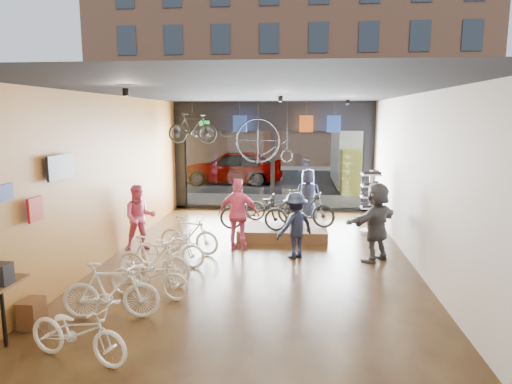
# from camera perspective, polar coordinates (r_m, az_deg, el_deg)

# --- Properties ---
(ground_plane) EXTENTS (7.00, 12.00, 0.04)m
(ground_plane) POSITION_cam_1_polar(r_m,az_deg,el_deg) (10.64, 0.17, -8.75)
(ground_plane) COLOR black
(ground_plane) RESTS_ON ground
(ceiling) EXTENTS (7.00, 12.00, 0.04)m
(ceiling) POSITION_cam_1_polar(r_m,az_deg,el_deg) (10.12, 0.18, 12.37)
(ceiling) COLOR black
(ceiling) RESTS_ON ground
(wall_left) EXTENTS (0.04, 12.00, 3.80)m
(wall_left) POSITION_cam_1_polar(r_m,az_deg,el_deg) (11.09, -18.26, 1.70)
(wall_left) COLOR #9D6422
(wall_left) RESTS_ON ground
(wall_right) EXTENTS (0.04, 12.00, 3.80)m
(wall_right) POSITION_cam_1_polar(r_m,az_deg,el_deg) (10.49, 19.70, 1.20)
(wall_right) COLOR beige
(wall_right) RESTS_ON ground
(wall_back) EXTENTS (7.00, 0.04, 3.80)m
(wall_back) POSITION_cam_1_polar(r_m,az_deg,el_deg) (4.38, -7.05, -9.44)
(wall_back) COLOR beige
(wall_back) RESTS_ON ground
(storefront) EXTENTS (7.00, 0.26, 3.80)m
(storefront) POSITION_cam_1_polar(r_m,az_deg,el_deg) (16.15, 2.11, 4.48)
(storefront) COLOR black
(storefront) RESTS_ON ground
(exit_sign) EXTENTS (0.35, 0.06, 0.18)m
(exit_sign) POSITION_cam_1_polar(r_m,az_deg,el_deg) (16.29, -6.45, 8.53)
(exit_sign) COLOR #198C26
(exit_sign) RESTS_ON storefront
(street_road) EXTENTS (30.00, 18.00, 0.02)m
(street_road) POSITION_cam_1_polar(r_m,az_deg,el_deg) (25.30, 3.25, 1.96)
(street_road) COLOR black
(street_road) RESTS_ON ground
(sidewalk_near) EXTENTS (30.00, 2.40, 0.12)m
(sidewalk_near) POSITION_cam_1_polar(r_m,az_deg,el_deg) (17.59, 2.29, -1.15)
(sidewalk_near) COLOR slate
(sidewalk_near) RESTS_ON ground
(sidewalk_far) EXTENTS (30.00, 2.00, 0.12)m
(sidewalk_far) POSITION_cam_1_polar(r_m,az_deg,el_deg) (29.26, 3.54, 3.12)
(sidewalk_far) COLOR slate
(sidewalk_far) RESTS_ON ground
(opposite_building) EXTENTS (26.00, 5.00, 14.00)m
(opposite_building) POSITION_cam_1_polar(r_m,az_deg,el_deg) (31.79, 3.83, 16.16)
(opposite_building) COLOR brown
(opposite_building) RESTS_ON ground
(street_car) EXTENTS (4.87, 1.96, 1.66)m
(street_car) POSITION_cam_1_polar(r_m,az_deg,el_deg) (22.44, -2.92, 3.15)
(street_car) COLOR gray
(street_car) RESTS_ON street_road
(box_truck) EXTENTS (2.37, 7.12, 2.80)m
(box_truck) POSITION_cam_1_polar(r_m,az_deg,el_deg) (21.35, 13.17, 4.13)
(box_truck) COLOR silver
(box_truck) RESTS_ON street_road
(floor_bike_0) EXTENTS (1.69, 0.96, 0.84)m
(floor_bike_0) POSITION_cam_1_polar(r_m,az_deg,el_deg) (6.92, -21.37, -15.94)
(floor_bike_0) COLOR silver
(floor_bike_0) RESTS_ON ground_plane
(floor_bike_1) EXTENTS (1.65, 0.64, 0.96)m
(floor_bike_1) POSITION_cam_1_polar(r_m,az_deg,el_deg) (8.01, -17.68, -11.67)
(floor_bike_1) COLOR silver
(floor_bike_1) RESTS_ON ground_plane
(floor_bike_2) EXTENTS (1.64, 0.80, 0.83)m
(floor_bike_2) POSITION_cam_1_polar(r_m,az_deg,el_deg) (8.71, -13.23, -10.22)
(floor_bike_2) COLOR silver
(floor_bike_2) RESTS_ON ground_plane
(floor_bike_3) EXTENTS (1.68, 0.77, 0.97)m
(floor_bike_3) POSITION_cam_1_polar(r_m,az_deg,el_deg) (9.37, -12.74, -8.31)
(floor_bike_3) COLOR silver
(floor_bike_3) RESTS_ON ground_plane
(floor_bike_4) EXTENTS (1.63, 0.70, 0.83)m
(floor_bike_4) POSITION_cam_1_polar(r_m,az_deg,el_deg) (10.34, -10.65, -6.94)
(floor_bike_4) COLOR silver
(floor_bike_4) RESTS_ON ground_plane
(floor_bike_5) EXTENTS (1.60, 0.76, 0.93)m
(floor_bike_5) POSITION_cam_1_polar(r_m,az_deg,el_deg) (11.21, -8.39, -5.33)
(floor_bike_5) COLOR silver
(floor_bike_5) RESTS_ON ground_plane
(display_platform) EXTENTS (2.40, 1.80, 0.30)m
(display_platform) POSITION_cam_1_polar(r_m,az_deg,el_deg) (12.82, 3.39, -4.80)
(display_platform) COLOR #4D331B
(display_platform) RESTS_ON ground_plane
(display_bike_left) EXTENTS (1.86, 0.74, 0.96)m
(display_bike_left) POSITION_cam_1_polar(r_m,az_deg,el_deg) (12.13, -0.31, -2.56)
(display_bike_left) COLOR black
(display_bike_left) RESTS_ON display_platform
(display_bike_mid) EXTENTS (1.73, 1.01, 1.00)m
(display_bike_mid) POSITION_cam_1_polar(r_m,az_deg,el_deg) (12.62, 6.21, -2.03)
(display_bike_mid) COLOR black
(display_bike_mid) RESTS_ON display_platform
(display_bike_right) EXTENTS (1.70, 0.67, 0.88)m
(display_bike_right) POSITION_cam_1_polar(r_m,az_deg,el_deg) (13.24, 2.32, -1.72)
(display_bike_right) COLOR black
(display_bike_right) RESTS_ON display_platform
(customer_1) EXTENTS (0.98, 0.89, 1.64)m
(customer_1) POSITION_cam_1_polar(r_m,az_deg,el_deg) (11.70, -14.34, -3.12)
(customer_1) COLOR #CC4C72
(customer_1) RESTS_ON ground_plane
(customer_2) EXTENTS (1.09, 0.53, 1.79)m
(customer_2) POSITION_cam_1_polar(r_m,az_deg,el_deg) (11.36, -2.18, -2.79)
(customer_2) COLOR #CC4C72
(customer_2) RESTS_ON ground_plane
(customer_3) EXTENTS (1.14, 1.09, 1.56)m
(customer_3) POSITION_cam_1_polar(r_m,az_deg,el_deg) (10.74, 4.92, -4.19)
(customer_3) COLOR #161C33
(customer_3) RESTS_ON ground_plane
(customer_4) EXTENTS (0.86, 0.59, 1.70)m
(customer_4) POSITION_cam_1_polar(r_m,az_deg,el_deg) (14.24, 6.51, -0.51)
(customer_4) COLOR #161C33
(customer_4) RESTS_ON ground_plane
(customer_5) EXTENTS (1.57, 1.59, 1.83)m
(customer_5) POSITION_cam_1_polar(r_m,az_deg,el_deg) (10.80, 14.81, -3.65)
(customer_5) COLOR #3F3F44
(customer_5) RESTS_ON ground_plane
(sunglasses_rack) EXTENTS (0.57, 0.48, 1.81)m
(sunglasses_rack) POSITION_cam_1_polar(r_m,az_deg,el_deg) (13.28, 14.09, -1.23)
(sunglasses_rack) COLOR white
(sunglasses_rack) RESTS_ON ground_plane
(wall_merch) EXTENTS (0.40, 2.40, 2.60)m
(wall_merch) POSITION_cam_1_polar(r_m,az_deg,el_deg) (8.10, -27.03, -5.97)
(wall_merch) COLOR navy
(wall_merch) RESTS_ON wall_left
(penny_farthing) EXTENTS (1.73, 0.06, 1.39)m
(penny_farthing) POSITION_cam_1_polar(r_m,az_deg,el_deg) (14.40, 1.39, 6.27)
(penny_farthing) COLOR black
(penny_farthing) RESTS_ON ceiling
(hung_bike) EXTENTS (1.60, 0.51, 0.95)m
(hung_bike) POSITION_cam_1_polar(r_m,az_deg,el_deg) (14.66, -7.95, 7.90)
(hung_bike) COLOR black
(hung_bike) RESTS_ON ceiling
(jersey_left) EXTENTS (0.45, 0.03, 0.55)m
(jersey_left) POSITION_cam_1_polar(r_m,az_deg,el_deg) (15.40, -2.06, 8.52)
(jersey_left) COLOR #1E3F99
(jersey_left) RESTS_ON ceiling
(jersey_mid) EXTENTS (0.45, 0.03, 0.55)m
(jersey_mid) POSITION_cam_1_polar(r_m,az_deg,el_deg) (15.27, 6.30, 8.46)
(jersey_mid) COLOR #CC5919
(jersey_mid) RESTS_ON ceiling
(jersey_right) EXTENTS (0.45, 0.03, 0.55)m
(jersey_right) POSITION_cam_1_polar(r_m,az_deg,el_deg) (15.31, 9.71, 8.39)
(jersey_right) COLOR #1E3F99
(jersey_right) RESTS_ON ceiling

